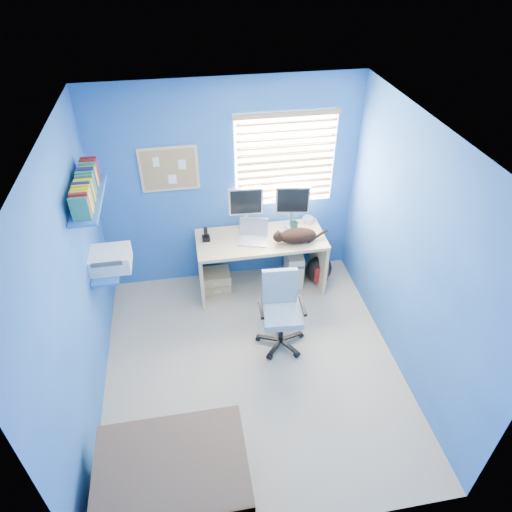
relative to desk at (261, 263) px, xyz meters
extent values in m
cube|color=#AB9C8C|center=(-0.31, -1.26, -0.37)|extent=(3.00, 3.20, 0.00)
cube|color=white|center=(-0.31, -1.26, 2.13)|extent=(3.00, 3.20, 0.00)
cube|color=#225AAD|center=(-0.31, 0.34, 0.88)|extent=(3.00, 0.01, 2.50)
cube|color=#225AAD|center=(-0.31, -2.86, 0.88)|extent=(3.00, 0.01, 2.50)
cube|color=#225AAD|center=(-1.81, -1.26, 0.88)|extent=(0.01, 3.20, 2.50)
cube|color=#225AAD|center=(1.19, -1.26, 0.88)|extent=(0.01, 3.20, 2.50)
cube|color=tan|center=(0.00, 0.00, 0.00)|extent=(1.51, 0.65, 0.74)
cube|color=silver|center=(-0.10, -0.04, 0.48)|extent=(0.39, 0.34, 0.22)
cube|color=silver|center=(-0.14, 0.26, 0.64)|extent=(0.41, 0.15, 0.54)
cube|color=silver|center=(0.41, 0.20, 0.64)|extent=(0.41, 0.18, 0.54)
cube|color=black|center=(-0.63, 0.08, 0.45)|extent=(0.09, 0.11, 0.17)
imported|color=#277255|center=(0.42, 0.11, 0.42)|extent=(0.10, 0.09, 0.10)
cylinder|color=silver|center=(0.63, 0.24, 0.41)|extent=(0.13, 0.13, 0.07)
ellipsoid|color=black|center=(0.41, -0.13, 0.45)|extent=(0.44, 0.24, 0.16)
cube|color=beige|center=(0.44, 0.07, -0.14)|extent=(0.23, 0.46, 0.45)
cube|color=tan|center=(-0.55, 0.04, -0.23)|extent=(0.35, 0.28, 0.27)
cube|color=yellow|center=(0.30, -0.13, -0.25)|extent=(0.03, 0.17, 0.24)
ellipsoid|color=black|center=(0.74, -0.03, -0.18)|extent=(0.36, 0.29, 0.39)
cube|color=brown|center=(-1.13, -2.46, -0.11)|extent=(1.10, 0.78, 0.53)
cylinder|color=black|center=(0.04, -0.98, -0.34)|extent=(0.53, 0.53, 0.06)
cylinder|color=black|center=(0.04, -0.98, -0.14)|extent=(0.05, 0.05, 0.33)
cube|color=#7C9EAD|center=(0.04, -0.98, 0.06)|extent=(0.43, 0.43, 0.08)
cube|color=#7C9EAD|center=(0.06, -0.79, 0.30)|extent=(0.37, 0.09, 0.39)
cube|color=white|center=(0.34, 0.33, 1.18)|extent=(1.15, 0.01, 1.10)
cube|color=#A8774A|center=(0.34, 0.30, 1.18)|extent=(1.10, 0.03, 1.00)
cube|color=tan|center=(-0.96, 0.33, 1.18)|extent=(0.64, 0.02, 0.52)
cube|color=tan|center=(-0.96, 0.32, 1.18)|extent=(0.58, 0.01, 0.46)
cube|color=blue|center=(-1.67, -0.51, 0.55)|extent=(0.26, 0.55, 0.03)
cube|color=silver|center=(-1.63, -0.51, 0.65)|extent=(0.42, 0.34, 0.18)
cube|color=blue|center=(-1.68, -0.51, 1.35)|extent=(0.24, 0.90, 0.03)
cube|color=navy|center=(-1.69, -0.51, 1.48)|extent=(0.15, 0.80, 0.22)
camera|label=1|loc=(-0.81, -4.30, 3.43)|focal=32.00mm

